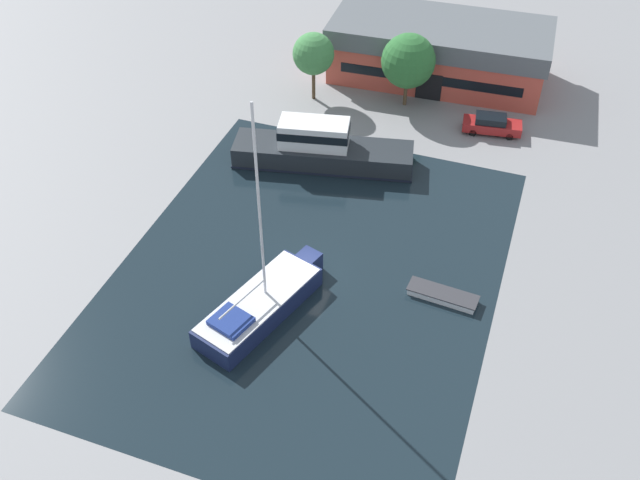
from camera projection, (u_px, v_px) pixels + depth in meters
name	position (u px, v px, depth m)	size (l,w,h in m)	color
ground_plane	(308.00, 274.00, 46.95)	(440.00, 440.00, 0.00)	gray
water_canal	(308.00, 274.00, 46.95)	(24.30, 31.41, 0.01)	black
warehouse_building	(439.00, 50.00, 64.68)	(19.86, 9.72, 5.24)	#C64C3D
quay_tree_near_building	(408.00, 61.00, 59.95)	(4.61, 4.61, 6.51)	brown
quay_tree_by_water	(313.00, 54.00, 60.67)	(3.59, 3.59, 6.12)	brown
parked_car	(492.00, 124.00, 58.90)	(4.98, 2.41, 1.59)	maroon
sailboat_moored	(261.00, 304.00, 43.85)	(5.60, 10.32, 14.82)	#19234C
motor_cruiser	(320.00, 149.00, 55.27)	(14.45, 6.21, 3.77)	#23282D
small_dinghy	(443.00, 295.00, 45.14)	(4.58, 1.67, 0.50)	white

